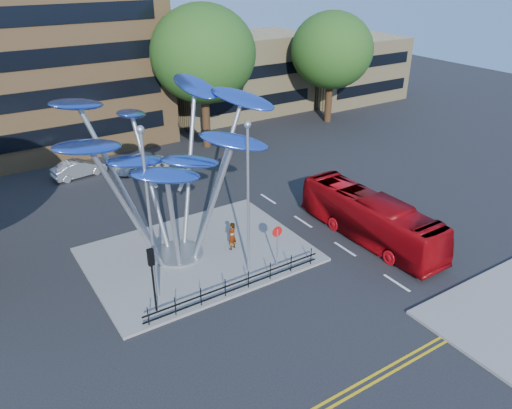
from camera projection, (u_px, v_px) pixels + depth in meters
ground at (273, 305)px, 24.39m from camera, size 120.00×120.00×0.00m
traffic_island at (198, 254)px, 28.38m from camera, size 12.00×9.00×0.15m
double_yellow_near at (358, 384)px, 19.87m from camera, size 40.00×0.12×0.01m
double_yellow_far at (363, 389)px, 19.64m from camera, size 40.00×0.12×0.01m
low_building_near at (237, 75)px, 52.93m from camera, size 15.00×8.00×8.00m
low_building_far at (348, 69)px, 58.44m from camera, size 12.00×8.00×7.00m
tree_right at (203, 54)px, 41.23m from camera, size 8.80×8.80×12.11m
tree_far at (332, 50)px, 48.44m from camera, size 8.00×8.00×10.81m
leaf_sculpture at (167, 141)px, 25.35m from camera, size 12.72×9.54×9.51m
street_lamp_left at (148, 202)px, 22.45m from camera, size 0.36×0.36×8.80m
street_lamp_right at (248, 187)px, 24.61m from camera, size 0.36×0.36×8.30m
traffic_light_island at (152, 267)px, 22.68m from camera, size 0.28×0.18×3.42m
no_entry_sign_island at (277, 240)px, 26.44m from camera, size 0.60×0.10×2.45m
pedestrian_railing_front at (237, 285)px, 24.93m from camera, size 10.00×0.06×1.00m
red_bus at (370, 218)px, 29.51m from camera, size 2.49×10.11×2.81m
pedestrian at (232, 236)px, 28.43m from camera, size 0.73×0.61×1.69m
parked_car_mid at (79, 168)px, 38.36m from camera, size 4.20×1.97×1.33m
parked_car_right at (141, 163)px, 39.46m from camera, size 4.61×2.11×1.31m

